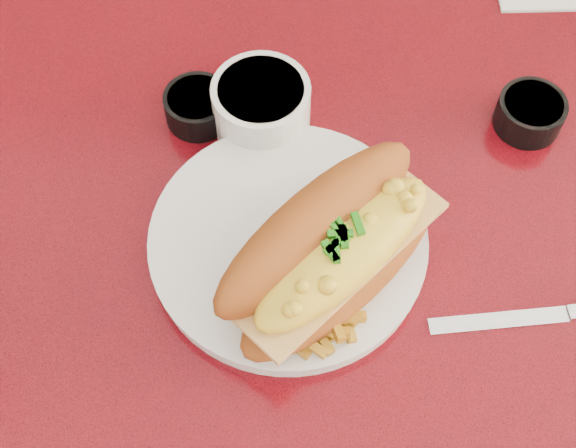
{
  "coord_description": "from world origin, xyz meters",
  "views": [
    {
      "loc": [
        -0.14,
        -0.31,
        1.37
      ],
      "look_at": [
        -0.13,
        0.02,
        0.81
      ],
      "focal_mm": 50.0,
      "sensor_mm": 36.0,
      "label": 1
    }
  ],
  "objects_px": {
    "dinner_plate": "(288,242)",
    "mac_hoagie": "(333,249)",
    "sauce_cup_right": "(530,112)",
    "knife": "(558,315)",
    "gravy_ramekin": "(261,105)",
    "diner_table": "(412,333)",
    "fork": "(348,241)",
    "sauce_cup_left": "(197,106)"
  },
  "relations": [
    {
      "from": "sauce_cup_right",
      "to": "sauce_cup_left",
      "type": "bearing_deg",
      "value": 176.54
    },
    {
      "from": "fork",
      "to": "sauce_cup_right",
      "type": "bearing_deg",
      "value": -74.64
    },
    {
      "from": "dinner_plate",
      "to": "gravy_ramekin",
      "type": "height_order",
      "value": "gravy_ramekin"
    },
    {
      "from": "fork",
      "to": "gravy_ramekin",
      "type": "height_order",
      "value": "gravy_ramekin"
    },
    {
      "from": "mac_hoagie",
      "to": "sauce_cup_left",
      "type": "relative_size",
      "value": 3.02
    },
    {
      "from": "dinner_plate",
      "to": "sauce_cup_right",
      "type": "bearing_deg",
      "value": 28.59
    },
    {
      "from": "diner_table",
      "to": "dinner_plate",
      "type": "relative_size",
      "value": 4.58
    },
    {
      "from": "sauce_cup_right",
      "to": "fork",
      "type": "bearing_deg",
      "value": -143.99
    },
    {
      "from": "gravy_ramekin",
      "to": "diner_table",
      "type": "bearing_deg",
      "value": -45.86
    },
    {
      "from": "mac_hoagie",
      "to": "fork",
      "type": "distance_m",
      "value": 0.05
    },
    {
      "from": "diner_table",
      "to": "mac_hoagie",
      "type": "distance_m",
      "value": 0.24
    },
    {
      "from": "mac_hoagie",
      "to": "sauce_cup_right",
      "type": "bearing_deg",
      "value": -3.6
    },
    {
      "from": "diner_table",
      "to": "knife",
      "type": "height_order",
      "value": "knife"
    },
    {
      "from": "diner_table",
      "to": "gravy_ramekin",
      "type": "bearing_deg",
      "value": 134.14
    },
    {
      "from": "dinner_plate",
      "to": "sauce_cup_left",
      "type": "relative_size",
      "value": 3.62
    },
    {
      "from": "dinner_plate",
      "to": "sauce_cup_left",
      "type": "xyz_separation_m",
      "value": [
        -0.08,
        0.14,
        0.01
      ]
    },
    {
      "from": "knife",
      "to": "fork",
      "type": "bearing_deg",
      "value": 154.76
    },
    {
      "from": "fork",
      "to": "sauce_cup_left",
      "type": "height_order",
      "value": "sauce_cup_left"
    },
    {
      "from": "diner_table",
      "to": "dinner_plate",
      "type": "height_order",
      "value": "dinner_plate"
    },
    {
      "from": "knife",
      "to": "gravy_ramekin",
      "type": "bearing_deg",
      "value": 135.41
    },
    {
      "from": "sauce_cup_right",
      "to": "dinner_plate",
      "type": "bearing_deg",
      "value": -151.41
    },
    {
      "from": "mac_hoagie",
      "to": "sauce_cup_right",
      "type": "height_order",
      "value": "mac_hoagie"
    },
    {
      "from": "gravy_ramekin",
      "to": "fork",
      "type": "bearing_deg",
      "value": -63.48
    },
    {
      "from": "diner_table",
      "to": "mac_hoagie",
      "type": "height_order",
      "value": "mac_hoagie"
    },
    {
      "from": "mac_hoagie",
      "to": "knife",
      "type": "relative_size",
      "value": 1.23
    },
    {
      "from": "fork",
      "to": "gravy_ramekin",
      "type": "xyz_separation_m",
      "value": [
        -0.07,
        0.14,
        0.01
      ]
    },
    {
      "from": "knife",
      "to": "diner_table",
      "type": "bearing_deg",
      "value": 145.18
    },
    {
      "from": "fork",
      "to": "knife",
      "type": "distance_m",
      "value": 0.18
    },
    {
      "from": "dinner_plate",
      "to": "gravy_ramekin",
      "type": "xyz_separation_m",
      "value": [
        -0.02,
        0.13,
        0.02
      ]
    },
    {
      "from": "gravy_ramekin",
      "to": "knife",
      "type": "xyz_separation_m",
      "value": [
        0.24,
        -0.21,
        -0.02
      ]
    },
    {
      "from": "dinner_plate",
      "to": "sauce_cup_right",
      "type": "distance_m",
      "value": 0.26
    },
    {
      "from": "sauce_cup_right",
      "to": "knife",
      "type": "relative_size",
      "value": 0.46
    },
    {
      "from": "knife",
      "to": "sauce_cup_left",
      "type": "bearing_deg",
      "value": 140.48
    },
    {
      "from": "dinner_plate",
      "to": "fork",
      "type": "distance_m",
      "value": 0.05
    },
    {
      "from": "dinner_plate",
      "to": "mac_hoagie",
      "type": "bearing_deg",
      "value": -44.15
    },
    {
      "from": "gravy_ramekin",
      "to": "mac_hoagie",
      "type": "bearing_deg",
      "value": -72.3
    },
    {
      "from": "diner_table",
      "to": "dinner_plate",
      "type": "distance_m",
      "value": 0.21
    },
    {
      "from": "fork",
      "to": "sauce_cup_left",
      "type": "distance_m",
      "value": 0.2
    },
    {
      "from": "dinner_plate",
      "to": "sauce_cup_left",
      "type": "bearing_deg",
      "value": 118.93
    },
    {
      "from": "dinner_plate",
      "to": "mac_hoagie",
      "type": "height_order",
      "value": "mac_hoagie"
    },
    {
      "from": "sauce_cup_right",
      "to": "diner_table",
      "type": "bearing_deg",
      "value": -125.82
    },
    {
      "from": "mac_hoagie",
      "to": "dinner_plate",
      "type": "bearing_deg",
      "value": 93.3
    }
  ]
}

